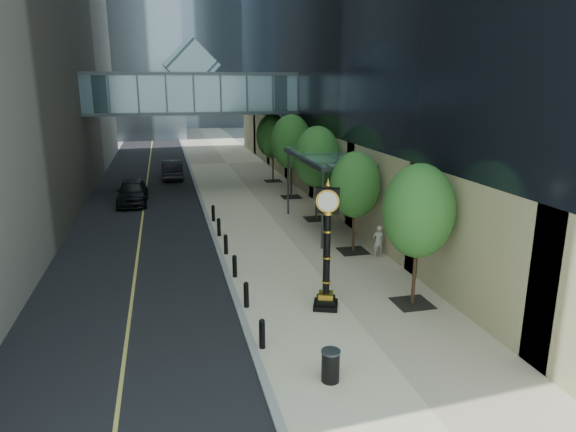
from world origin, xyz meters
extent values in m
plane|color=gray|center=(0.00, 0.00, 0.00)|extent=(320.00, 320.00, 0.00)
cube|color=black|center=(-7.00, 40.00, 0.01)|extent=(8.00, 180.00, 0.02)
cube|color=beige|center=(1.00, 40.00, 0.03)|extent=(8.00, 180.00, 0.06)
cube|color=gray|center=(-3.00, 40.00, 0.04)|extent=(0.25, 180.00, 0.07)
cube|color=slate|center=(-3.00, 28.00, 7.50)|extent=(17.00, 4.00, 3.00)
cube|color=#383F44|center=(-3.00, 28.00, 6.05)|extent=(17.00, 4.20, 0.25)
cube|color=#383F44|center=(-3.00, 28.00, 8.95)|extent=(17.00, 4.20, 0.25)
cube|color=slate|center=(-3.00, 28.00, 9.60)|extent=(4.24, 3.00, 4.24)
cube|color=#383F44|center=(3.50, 14.00, 4.20)|extent=(3.00, 8.00, 0.25)
cube|color=slate|center=(3.50, 14.00, 4.35)|extent=(2.80, 7.80, 0.06)
cylinder|color=#383F44|center=(2.20, 10.30, 2.10)|extent=(0.12, 0.12, 4.20)
cylinder|color=#383F44|center=(2.20, 17.70, 2.10)|extent=(0.12, 0.12, 4.20)
cylinder|color=black|center=(-2.70, 1.00, 0.51)|extent=(0.20, 0.20, 0.90)
cylinder|color=black|center=(-2.70, 4.20, 0.51)|extent=(0.20, 0.20, 0.90)
cylinder|color=black|center=(-2.70, 7.40, 0.51)|extent=(0.20, 0.20, 0.90)
cylinder|color=black|center=(-2.70, 10.60, 0.51)|extent=(0.20, 0.20, 0.90)
cylinder|color=black|center=(-2.70, 13.80, 0.51)|extent=(0.20, 0.20, 0.90)
cylinder|color=black|center=(-2.70, 17.00, 0.51)|extent=(0.20, 0.20, 0.90)
cube|color=black|center=(3.60, 3.00, 0.07)|extent=(1.40, 1.40, 0.02)
cylinder|color=#412E1B|center=(3.60, 3.00, 1.51)|extent=(0.14, 0.14, 2.90)
ellipsoid|color=#306A27|center=(3.60, 3.00, 3.76)|extent=(2.66, 2.66, 3.55)
cube|color=black|center=(3.60, 9.50, 0.07)|extent=(1.40, 1.40, 0.02)
cylinder|color=#412E1B|center=(3.60, 9.50, 1.41)|extent=(0.14, 0.14, 2.69)
ellipsoid|color=#306A27|center=(3.60, 9.50, 3.49)|extent=(2.47, 2.47, 3.29)
cube|color=black|center=(3.60, 16.00, 0.07)|extent=(1.40, 1.40, 0.02)
cylinder|color=#412E1B|center=(3.60, 16.00, 1.59)|extent=(0.14, 0.14, 3.06)
ellipsoid|color=#306A27|center=(3.60, 16.00, 3.96)|extent=(2.81, 2.81, 3.74)
cube|color=black|center=(3.60, 22.50, 0.07)|extent=(1.40, 1.40, 0.02)
cylinder|color=#412E1B|center=(3.60, 22.50, 1.67)|extent=(0.14, 0.14, 3.22)
ellipsoid|color=#306A27|center=(3.60, 22.50, 4.16)|extent=(2.95, 2.95, 3.93)
cube|color=black|center=(3.60, 29.00, 0.07)|extent=(1.40, 1.40, 0.02)
cylinder|color=#412E1B|center=(3.60, 29.00, 1.58)|extent=(0.14, 0.14, 3.04)
ellipsoid|color=#306A27|center=(3.60, 29.00, 3.94)|extent=(2.79, 2.79, 3.72)
cube|color=black|center=(0.22, 3.44, 0.16)|extent=(1.16, 1.16, 0.20)
cube|color=black|center=(0.22, 3.44, 0.36)|extent=(0.91, 0.91, 0.20)
cube|color=gold|center=(0.22, 3.44, 0.56)|extent=(0.71, 0.71, 0.20)
cylinder|color=black|center=(0.22, 3.44, 2.23)|extent=(0.26, 0.26, 3.13)
cube|color=black|center=(0.22, 3.44, 4.24)|extent=(0.91, 0.58, 0.91)
cylinder|color=white|center=(0.22, 3.61, 4.24)|extent=(0.68, 0.28, 0.71)
cylinder|color=white|center=(0.22, 3.26, 4.24)|extent=(0.68, 0.28, 0.71)
sphere|color=gold|center=(0.22, 3.44, 4.80)|extent=(0.20, 0.20, 0.20)
cylinder|color=black|center=(-1.16, -1.31, 0.51)|extent=(0.60, 0.60, 0.90)
imported|color=#A6A498|center=(4.50, 8.47, 0.84)|extent=(0.61, 0.44, 1.57)
imported|color=black|center=(-7.76, 23.17, 0.88)|extent=(2.06, 5.04, 1.71)
imported|color=black|center=(-4.80, 32.47, 0.86)|extent=(1.79, 5.10, 1.68)
camera|label=1|loc=(-5.40, -13.70, 8.38)|focal=32.00mm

